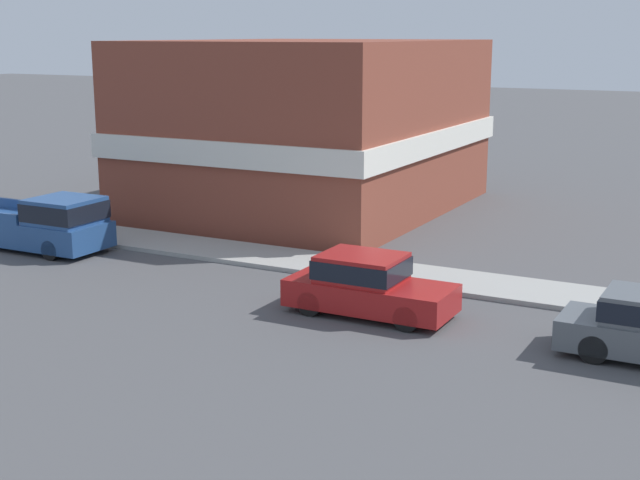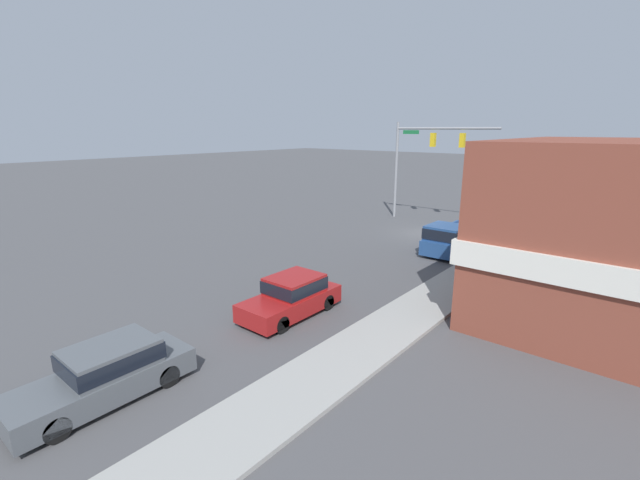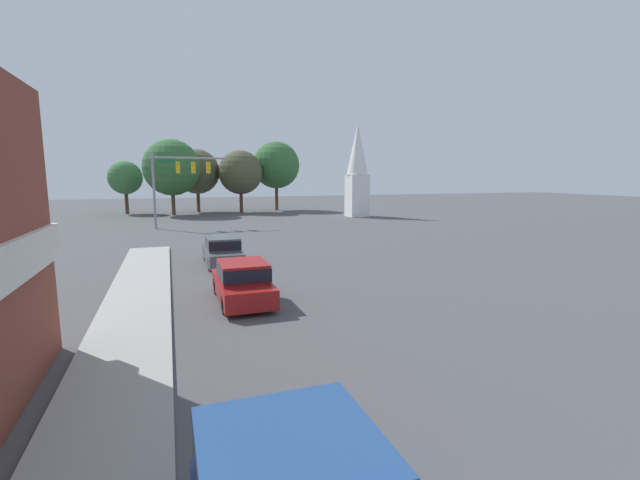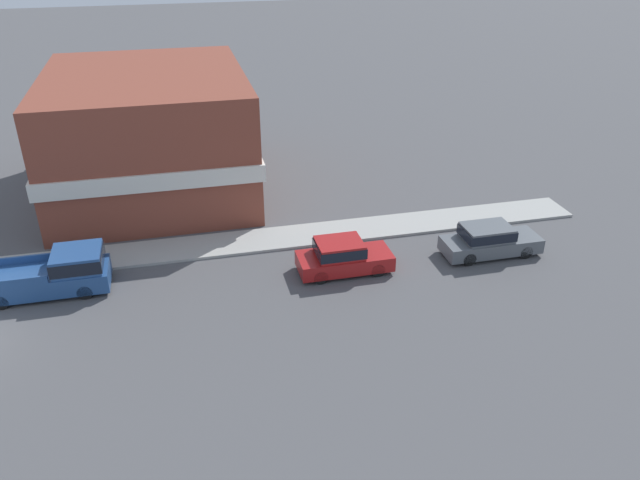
# 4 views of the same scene
# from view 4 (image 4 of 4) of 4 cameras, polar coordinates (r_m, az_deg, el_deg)

# --- Properties ---
(car_lead) EXTENTS (1.85, 4.36, 1.59)m
(car_lead) POSITION_cam_4_polar(r_m,az_deg,el_deg) (28.77, 2.07, -1.45)
(car_lead) COLOR black
(car_lead) RESTS_ON ground
(car_second_ahead) EXTENTS (1.77, 4.79, 1.55)m
(car_second_ahead) POSITION_cam_4_polar(r_m,az_deg,el_deg) (31.28, 15.20, 0.03)
(car_second_ahead) COLOR black
(car_second_ahead) RESTS_ON ground
(pickup_truck_parked) EXTENTS (2.12, 5.45, 1.87)m
(pickup_truck_parked) POSITION_cam_4_polar(r_m,az_deg,el_deg) (29.60, -22.95, -2.75)
(pickup_truck_parked) COLOR black
(pickup_truck_parked) RESTS_ON ground
(corner_brick_building) EXTENTS (13.90, 11.37, 6.90)m
(corner_brick_building) POSITION_cam_4_polar(r_m,az_deg,el_deg) (38.21, -15.27, 9.39)
(corner_brick_building) COLOR brown
(corner_brick_building) RESTS_ON ground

